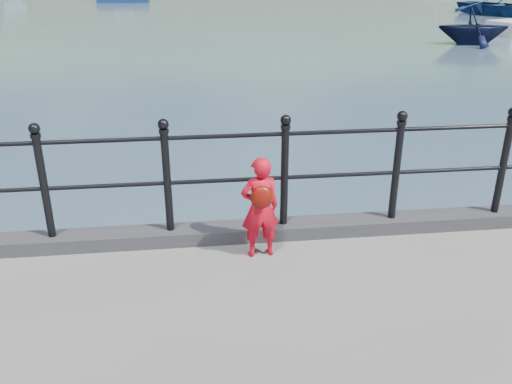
{
  "coord_description": "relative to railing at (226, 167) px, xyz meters",
  "views": [
    {
      "loc": [
        -0.32,
        -5.27,
        3.78
      ],
      "look_at": [
        0.3,
        -0.2,
        1.55
      ],
      "focal_mm": 38.0,
      "sensor_mm": 36.0,
      "label": 1
    }
  ],
  "objects": [
    {
      "name": "ground",
      "position": [
        -0.0,
        0.15,
        -1.82
      ],
      "size": [
        600.0,
        600.0,
        0.0
      ],
      "primitive_type": "plane",
      "color": "#2D4251",
      "rests_on": "ground"
    },
    {
      "name": "kerb",
      "position": [
        -0.0,
        -0.0,
        -0.75
      ],
      "size": [
        60.0,
        0.3,
        0.15
      ],
      "primitive_type": "cube",
      "color": "#28282B",
      "rests_on": "quay"
    },
    {
      "name": "railing",
      "position": [
        0.0,
        0.0,
        0.0
      ],
      "size": [
        18.11,
        0.11,
        1.2
      ],
      "color": "black",
      "rests_on": "kerb"
    },
    {
      "name": "far_shore",
      "position": [
        38.34,
        239.56,
        -24.39
      ],
      "size": [
        830.0,
        200.0,
        156.0
      ],
      "color": "#333A21",
      "rests_on": "ground"
    },
    {
      "name": "child",
      "position": [
        0.3,
        -0.38,
        -0.29
      ],
      "size": [
        0.41,
        0.33,
        1.04
      ],
      "rotation": [
        0.0,
        0.0,
        3.26
      ],
      "color": "red",
      "rests_on": "quay"
    },
    {
      "name": "launch_blue",
      "position": [
        21.21,
        32.32,
        -1.23
      ],
      "size": [
        6.15,
        6.96,
        1.19
      ],
      "primitive_type": "imported",
      "rotation": [
        0.0,
        0.0,
        0.43
      ],
      "color": "navy",
      "rests_on": "ground"
    },
    {
      "name": "launch_navy",
      "position": [
        12.77,
        19.36,
        -1.0
      ],
      "size": [
        3.57,
        3.22,
        1.65
      ],
      "primitive_type": "imported",
      "rotation": [
        0.0,
        0.0,
        1.39
      ],
      "color": "black",
      "rests_on": "ground"
    }
  ]
}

